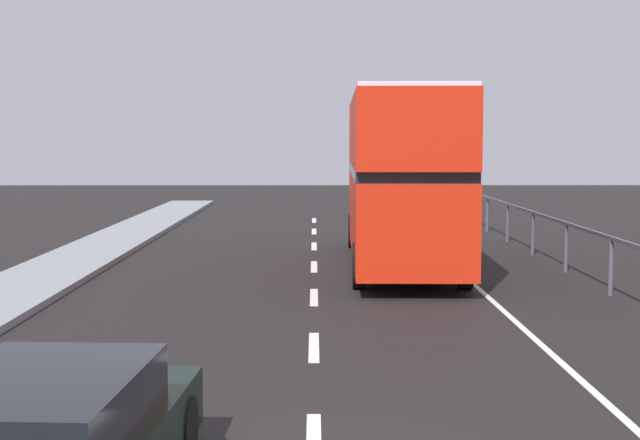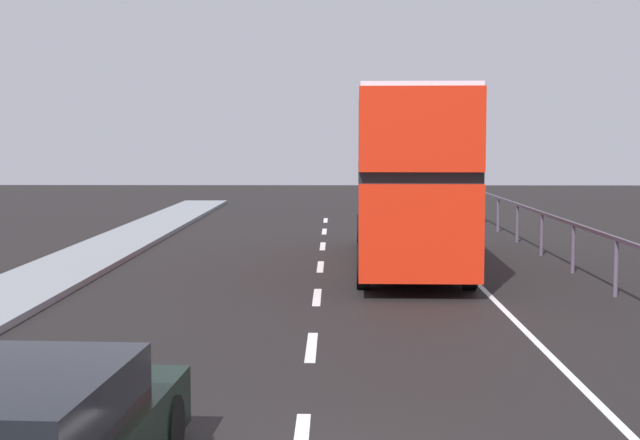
{
  "view_description": "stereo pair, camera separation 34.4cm",
  "coord_description": "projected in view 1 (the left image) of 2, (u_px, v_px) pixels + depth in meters",
  "views": [
    {
      "loc": [
        0.01,
        -8.58,
        3.18
      ],
      "look_at": [
        0.1,
        7.68,
        1.83
      ],
      "focal_mm": 53.44,
      "sensor_mm": 36.0,
      "label": 1
    },
    {
      "loc": [
        0.35,
        -8.58,
        3.18
      ],
      "look_at": [
        0.1,
        7.68,
        1.83
      ],
      "focal_mm": 53.44,
      "sensor_mm": 36.0,
      "label": 2
    }
  ],
  "objects": [
    {
      "name": "double_decker_bus_red",
      "position": [
        401.0,
        174.0,
        24.2
      ],
      "size": [
        2.78,
        11.03,
        4.36
      ],
      "rotation": [
        0.0,
        0.0,
        -0.02
      ],
      "color": "red",
      "rests_on": "ground"
    },
    {
      "name": "bridge_side_railing",
      "position": [
        640.0,
        259.0,
        17.74
      ],
      "size": [
        0.1,
        42.0,
        1.23
      ],
      "color": "#504657",
      "rests_on": "ground"
    },
    {
      "name": "lane_paint_markings",
      "position": [
        433.0,
        314.0,
        17.52
      ],
      "size": [
        3.7,
        46.0,
        0.01
      ],
      "color": "silver",
      "rests_on": "ground"
    }
  ]
}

